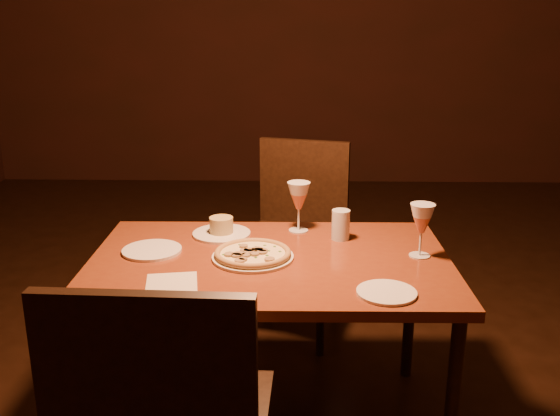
{
  "coord_description": "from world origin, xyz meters",
  "views": [
    {
      "loc": [
        -0.18,
        -2.32,
        1.52
      ],
      "look_at": [
        -0.23,
        -0.2,
        0.86
      ],
      "focal_mm": 40.0,
      "sensor_mm": 36.0,
      "label": 1
    }
  ],
  "objects": [
    {
      "name": "side_plate_near",
      "position": [
        0.11,
        -0.53,
        0.69
      ],
      "size": [
        0.19,
        0.19,
        0.01
      ],
      "primitive_type": "cylinder",
      "color": "white",
      "rests_on": "dining_table"
    },
    {
      "name": "ramekin_saucer",
      "position": [
        -0.47,
        0.0,
        0.71
      ],
      "size": [
        0.23,
        0.23,
        0.07
      ],
      "color": "white",
      "rests_on": "dining_table"
    },
    {
      "name": "chair_far",
      "position": [
        -0.17,
        0.57,
        0.53
      ],
      "size": [
        0.55,
        0.55,
        0.94
      ],
      "rotation": [
        0.0,
        0.0,
        -0.26
      ],
      "color": "black",
      "rests_on": "floor"
    },
    {
      "name": "wine_glass_right",
      "position": [
        0.27,
        -0.21,
        0.79
      ],
      "size": [
        0.09,
        0.09,
        0.2
      ],
      "primitive_type": null,
      "color": "#CA7354",
      "rests_on": "dining_table"
    },
    {
      "name": "dining_table",
      "position": [
        -0.27,
        -0.25,
        0.63
      ],
      "size": [
        1.3,
        0.84,
        0.69
      ],
      "rotation": [
        0.0,
        0.0,
        0.01
      ],
      "color": "brown",
      "rests_on": "floor"
    },
    {
      "name": "floor",
      "position": [
        0.0,
        0.0,
        0.0
      ],
      "size": [
        7.0,
        7.0,
        0.0
      ],
      "primitive_type": "plane",
      "color": "black",
      "rests_on": "ground"
    },
    {
      "name": "pizza_plate",
      "position": [
        -0.33,
        -0.25,
        0.71
      ],
      "size": [
        0.29,
        0.29,
        0.03
      ],
      "color": "white",
      "rests_on": "dining_table"
    },
    {
      "name": "back_wall",
      "position": [
        0.0,
        3.5,
        1.5
      ],
      "size": [
        6.0,
        0.04,
        3.0
      ],
      "primitive_type": "cube",
      "color": "#3B1812",
      "rests_on": "floor"
    },
    {
      "name": "wine_glass_far",
      "position": [
        -0.16,
        0.06,
        0.79
      ],
      "size": [
        0.09,
        0.09,
        0.2
      ],
      "primitive_type": null,
      "color": "#CA7354",
      "rests_on": "dining_table"
    },
    {
      "name": "water_tumbler",
      "position": [
        -0.0,
        -0.04,
        0.75
      ],
      "size": [
        0.07,
        0.07,
        0.12
      ],
      "primitive_type": "cylinder",
      "color": "silver",
      "rests_on": "dining_table"
    },
    {
      "name": "side_plate_left",
      "position": [
        -0.7,
        -0.19,
        0.69
      ],
      "size": [
        0.22,
        0.22,
        0.01
      ],
      "primitive_type": "cylinder",
      "color": "white",
      "rests_on": "dining_table"
    },
    {
      "name": "menu_card",
      "position": [
        -0.57,
        -0.51,
        0.69
      ],
      "size": [
        0.2,
        0.26,
        0.0
      ],
      "primitive_type": "cube",
      "rotation": [
        0.0,
        0.0,
        0.16
      ],
      "color": "beige",
      "rests_on": "dining_table"
    }
  ]
}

